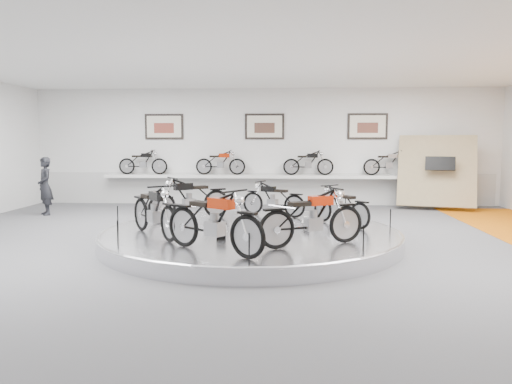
# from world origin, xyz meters

# --- Properties ---
(floor) EXTENTS (16.00, 16.00, 0.00)m
(floor) POSITION_xyz_m (0.00, 0.00, 0.00)
(floor) COLOR #565658
(floor) RESTS_ON ground
(ceiling) EXTENTS (16.00, 16.00, 0.00)m
(ceiling) POSITION_xyz_m (0.00, 0.00, 4.00)
(ceiling) COLOR white
(ceiling) RESTS_ON wall_back
(wall_back) EXTENTS (16.00, 0.00, 16.00)m
(wall_back) POSITION_xyz_m (0.00, 7.00, 2.00)
(wall_back) COLOR white
(wall_back) RESTS_ON floor
(wall_front) EXTENTS (16.00, 0.00, 16.00)m
(wall_front) POSITION_xyz_m (0.00, -7.00, 2.00)
(wall_front) COLOR white
(wall_front) RESTS_ON floor
(dado_band) EXTENTS (15.68, 0.04, 1.10)m
(dado_band) POSITION_xyz_m (0.00, 6.98, 0.55)
(dado_band) COLOR #BCBCBA
(dado_band) RESTS_ON floor
(display_platform) EXTENTS (6.40, 6.40, 0.30)m
(display_platform) POSITION_xyz_m (0.00, 0.30, 0.15)
(display_platform) COLOR silver
(display_platform) RESTS_ON floor
(platform_rim) EXTENTS (6.40, 6.40, 0.10)m
(platform_rim) POSITION_xyz_m (0.00, 0.30, 0.27)
(platform_rim) COLOR #B2B2BA
(platform_rim) RESTS_ON display_platform
(shelf) EXTENTS (11.00, 0.55, 0.10)m
(shelf) POSITION_xyz_m (0.00, 6.70, 1.00)
(shelf) COLOR silver
(shelf) RESTS_ON wall_back
(poster_left) EXTENTS (1.35, 0.06, 0.88)m
(poster_left) POSITION_xyz_m (-3.50, 6.96, 2.70)
(poster_left) COLOR silver
(poster_left) RESTS_ON wall_back
(poster_center) EXTENTS (1.35, 0.06, 0.88)m
(poster_center) POSITION_xyz_m (0.00, 6.96, 2.70)
(poster_center) COLOR silver
(poster_center) RESTS_ON wall_back
(poster_right) EXTENTS (1.35, 0.06, 0.88)m
(poster_right) POSITION_xyz_m (3.50, 6.96, 2.70)
(poster_right) COLOR silver
(poster_right) RESTS_ON wall_back
(display_panel) EXTENTS (2.56, 1.52, 2.30)m
(display_panel) POSITION_xyz_m (5.60, 6.10, 1.25)
(display_panel) COLOR #9E8A62
(display_panel) RESTS_ON floor
(shelf_bike_a) EXTENTS (1.22, 0.43, 0.73)m
(shelf_bike_a) POSITION_xyz_m (-4.20, 6.70, 1.42)
(shelf_bike_a) COLOR black
(shelf_bike_a) RESTS_ON shelf
(shelf_bike_b) EXTENTS (1.22, 0.43, 0.73)m
(shelf_bike_b) POSITION_xyz_m (-1.50, 6.70, 1.42)
(shelf_bike_b) COLOR #982007
(shelf_bike_b) RESTS_ON shelf
(shelf_bike_c) EXTENTS (1.22, 0.43, 0.73)m
(shelf_bike_c) POSITION_xyz_m (1.50, 6.70, 1.42)
(shelf_bike_c) COLOR black
(shelf_bike_c) RESTS_ON shelf
(shelf_bike_d) EXTENTS (1.22, 0.43, 0.73)m
(shelf_bike_d) POSITION_xyz_m (4.20, 6.70, 1.42)
(shelf_bike_d) COLOR #B2B2B7
(shelf_bike_d) RESTS_ON shelf
(bike_a) EXTENTS (1.36, 1.56, 0.91)m
(bike_a) POSITION_xyz_m (2.00, 1.06, 0.75)
(bike_a) COLOR #B2B2B7
(bike_a) RESTS_ON display_platform
(bike_b) EXTENTS (1.59, 1.15, 0.89)m
(bike_b) POSITION_xyz_m (0.43, 2.37, 0.75)
(bike_b) COLOR black
(bike_b) RESTS_ON display_platform
(bike_c) EXTENTS (1.84, 1.53, 1.06)m
(bike_c) POSITION_xyz_m (-1.59, 1.69, 0.83)
(bike_c) COLOR black
(bike_c) RESTS_ON display_platform
(bike_d) EXTENTS (1.61, 1.83, 1.07)m
(bike_d) POSITION_xyz_m (-1.91, -0.44, 0.83)
(bike_d) COLOR black
(bike_d) RESTS_ON display_platform
(bike_e) EXTENTS (1.95, 1.65, 1.12)m
(bike_e) POSITION_xyz_m (-0.49, -1.86, 0.86)
(bike_e) COLOR #982007
(bike_e) RESTS_ON display_platform
(bike_f) EXTENTS (1.92, 1.39, 1.07)m
(bike_f) POSITION_xyz_m (1.24, -1.20, 0.84)
(bike_f) COLOR #AF2107
(bike_f) RESTS_ON display_platform
(visitor) EXTENTS (0.73, 0.75, 1.74)m
(visitor) POSITION_xyz_m (-6.45, 4.15, 0.87)
(visitor) COLOR black
(visitor) RESTS_ON floor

